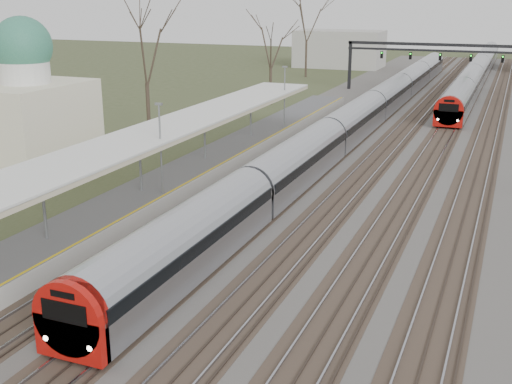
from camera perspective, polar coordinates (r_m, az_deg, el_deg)
track_bed at (r=52.65m, az=11.08°, el=4.19°), size 24.00×160.00×0.22m
platform at (r=39.58m, az=-7.42°, el=0.76°), size 3.50×69.00×1.00m
canopy at (r=35.01m, az=-11.25°, el=4.22°), size 4.10×50.00×3.11m
dome_building at (r=46.67m, az=-21.05°, el=6.32°), size 10.00×8.00×10.30m
signal_gantry at (r=81.31m, az=15.59°, el=11.82°), size 21.00×0.59×6.08m
tree_west_far at (r=51.22m, az=-9.84°, el=12.92°), size 5.50×5.50×11.33m
train_near at (r=61.47m, az=10.27°, el=7.41°), size 2.62×90.21×3.05m
train_far at (r=96.50m, az=19.09°, el=10.20°), size 2.62×75.21×3.05m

